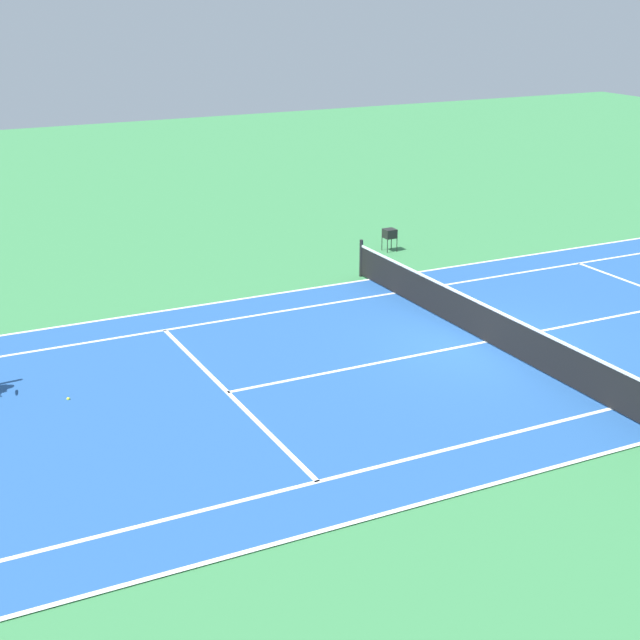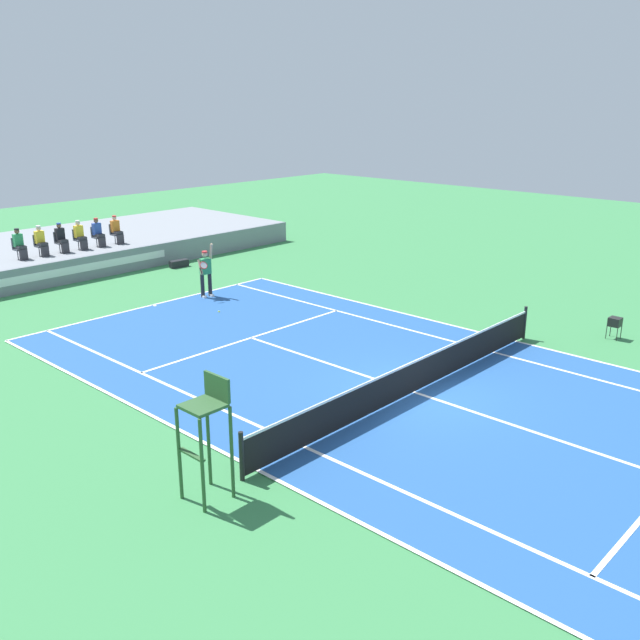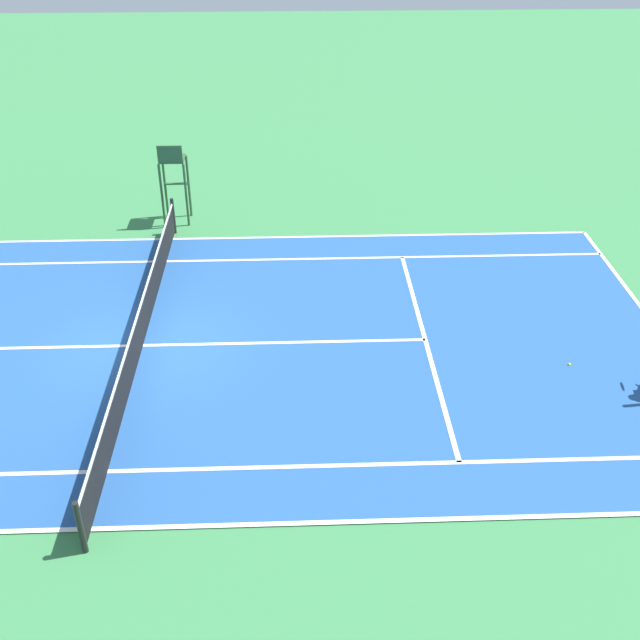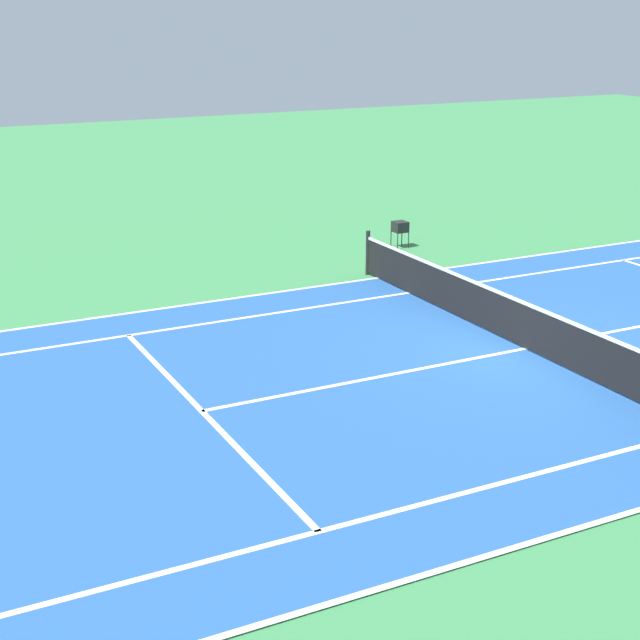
# 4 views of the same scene
# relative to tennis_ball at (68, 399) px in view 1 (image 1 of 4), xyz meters

# --- Properties ---
(ground_plane) EXTENTS (80.00, 80.00, 0.00)m
(ground_plane) POSITION_rel_tennis_ball_xyz_m (-1.11, -9.38, -0.03)
(ground_plane) COLOR #387F47
(court) EXTENTS (11.08, 23.88, 0.03)m
(court) POSITION_rel_tennis_ball_xyz_m (-1.11, -9.38, -0.02)
(court) COLOR #235193
(court) RESTS_ON ground
(net) EXTENTS (11.98, 0.10, 1.07)m
(net) POSITION_rel_tennis_ball_xyz_m (-1.11, -9.38, 0.49)
(net) COLOR black
(net) RESTS_ON ground
(tennis_ball) EXTENTS (0.07, 0.07, 0.07)m
(tennis_ball) POSITION_rel_tennis_ball_xyz_m (0.00, 0.00, 0.00)
(tennis_ball) COLOR #D1E533
(tennis_ball) RESTS_ON ground
(ball_hopper) EXTENTS (0.36, 0.36, 0.70)m
(ball_hopper) POSITION_rel_tennis_ball_xyz_m (6.80, -11.48, 0.54)
(ball_hopper) COLOR black
(ball_hopper) RESTS_ON ground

